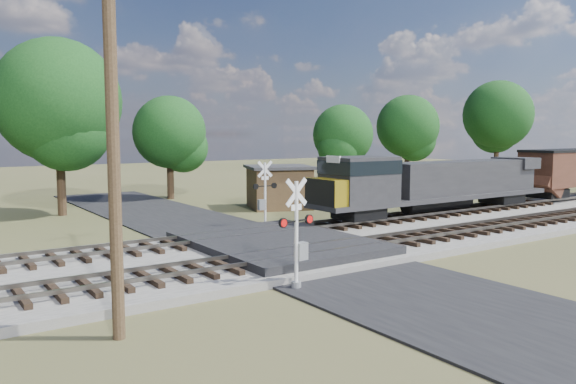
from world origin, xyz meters
TOP-DOWN VIEW (x-y plane):
  - ground at (0.00, 0.00)m, footprint 160.00×160.00m
  - ballast_bed at (10.00, 0.50)m, footprint 140.00×10.00m
  - road at (0.00, 0.00)m, footprint 7.00×60.00m
  - crossing_panel at (0.00, 0.50)m, footprint 7.00×9.00m
  - track_near at (3.12, -2.00)m, footprint 140.00×2.60m
  - track_far at (3.12, 3.00)m, footprint 140.00×2.60m
  - crossing_signal_near at (-2.77, -4.96)m, footprint 1.54×0.37m
  - crossing_signal_far at (3.13, 6.76)m, footprint 1.53×0.33m
  - utility_pole at (-9.32, -6.16)m, footprint 2.38×0.82m
  - equipment_shed at (8.45, 13.27)m, footprint 5.73×5.73m
  - treeline at (7.86, 20.10)m, footprint 81.71×11.79m

SIDE VIEW (x-z plane):
  - ground at x=0.00m, z-range 0.00..0.00m
  - road at x=0.00m, z-range 0.00..0.08m
  - ballast_bed at x=10.00m, z-range 0.00..0.30m
  - crossing_panel at x=0.00m, z-range 0.01..0.62m
  - track_near at x=3.12m, z-range 0.25..0.58m
  - track_far at x=3.12m, z-range 0.25..0.58m
  - equipment_shed at x=8.45m, z-range 0.02..3.07m
  - crossing_signal_far at x=3.13m, z-range -0.32..3.48m
  - crossing_signal_near at x=-2.77m, z-range -0.32..3.52m
  - utility_pole at x=-9.32m, z-range 0.30..10.27m
  - treeline at x=7.86m, z-range 0.91..12.59m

